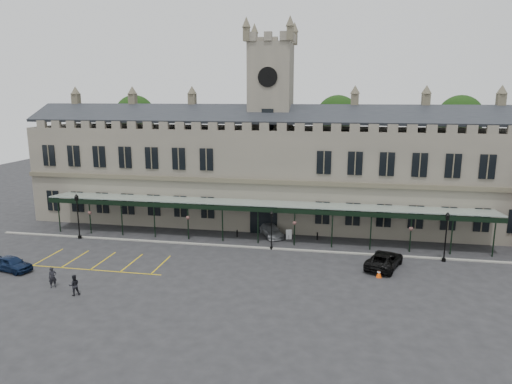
% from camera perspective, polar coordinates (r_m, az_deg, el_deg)
% --- Properties ---
extents(ground, '(140.00, 140.00, 0.00)m').
position_cam_1_polar(ground, '(43.86, -1.44, -9.31)').
color(ground, '#242426').
extents(station_building, '(60.00, 10.36, 17.30)m').
position_cam_1_polar(station_building, '(57.32, 1.80, 2.48)').
color(station_building, '#666155').
rests_on(station_building, ground).
extents(clock_tower, '(5.60, 5.60, 24.80)m').
position_cam_1_polar(clock_tower, '(56.69, 1.86, 9.13)').
color(clock_tower, '#666155').
rests_on(clock_tower, ground).
extents(canopy, '(50.00, 4.10, 4.30)m').
position_cam_1_polar(canopy, '(50.06, 0.30, -3.69)').
color(canopy, '#8C9E93').
rests_on(canopy, ground).
extents(kerb, '(60.00, 0.40, 0.12)m').
position_cam_1_polar(kerb, '(48.91, -0.11, -6.94)').
color(kerb, gray).
rests_on(kerb, ground).
extents(parking_markings, '(16.00, 6.00, 0.01)m').
position_cam_1_polar(parking_markings, '(47.32, -18.85, -8.35)').
color(parking_markings, gold).
rests_on(parking_markings, ground).
extents(tree_behind_left, '(6.00, 6.00, 16.00)m').
position_cam_1_polar(tree_behind_left, '(71.84, -14.86, 9.11)').
color(tree_behind_left, '#332314').
rests_on(tree_behind_left, ground).
extents(tree_behind_mid, '(6.00, 6.00, 16.00)m').
position_cam_1_polar(tree_behind_mid, '(65.06, 10.14, 9.06)').
color(tree_behind_mid, '#332314').
rests_on(tree_behind_mid, ground).
extents(tree_behind_right, '(6.00, 6.00, 16.00)m').
position_cam_1_polar(tree_behind_right, '(66.88, 24.12, 8.29)').
color(tree_behind_right, '#332314').
rests_on(tree_behind_right, ground).
extents(lamp_post_left, '(0.49, 0.49, 5.20)m').
position_cam_1_polar(lamp_post_left, '(55.00, -21.40, -2.36)').
color(lamp_post_left, black).
rests_on(lamp_post_left, ground).
extents(lamp_post_mid, '(0.39, 0.39, 4.17)m').
position_cam_1_polar(lamp_post_mid, '(47.84, 1.96, -4.35)').
color(lamp_post_mid, black).
rests_on(lamp_post_mid, ground).
extents(lamp_post_right, '(0.47, 0.47, 5.01)m').
position_cam_1_polar(lamp_post_right, '(47.86, 22.68, -4.68)').
color(lamp_post_right, black).
rests_on(lamp_post_right, ground).
extents(traffic_cone, '(0.49, 0.49, 0.78)m').
position_cam_1_polar(traffic_cone, '(42.74, 15.12, -9.78)').
color(traffic_cone, '#FF4E08').
rests_on(traffic_cone, ground).
extents(sign_board, '(0.64, 0.26, 1.14)m').
position_cam_1_polar(sign_board, '(51.75, 4.12, -5.33)').
color(sign_board, black).
rests_on(sign_board, ground).
extents(bollard_left, '(0.15, 0.15, 0.85)m').
position_cam_1_polar(bollard_left, '(52.50, -2.37, -5.20)').
color(bollard_left, black).
rests_on(bollard_left, ground).
extents(bollard_right, '(0.15, 0.15, 0.87)m').
position_cam_1_polar(bollard_right, '(51.88, 7.67, -5.50)').
color(bollard_right, black).
rests_on(bollard_right, ground).
extents(car_left_a, '(4.42, 2.55, 1.41)m').
position_cam_1_polar(car_left_a, '(48.26, -28.26, -7.88)').
color(car_left_a, '#0C1936').
rests_on(car_left_a, ground).
extents(car_taxi, '(3.85, 4.99, 1.35)m').
position_cam_1_polar(car_taxi, '(52.79, 1.86, -4.81)').
color(car_taxi, '#919498').
rests_on(car_taxi, ground).
extents(car_van, '(4.30, 6.01, 1.52)m').
position_cam_1_polar(car_van, '(45.05, 15.74, -8.16)').
color(car_van, black).
rests_on(car_van, ground).
extents(person_a, '(0.76, 0.77, 1.79)m').
position_cam_1_polar(person_a, '(42.73, -24.08, -9.70)').
color(person_a, black).
rests_on(person_a, ground).
extents(person_b, '(1.07, 1.03, 1.74)m').
position_cam_1_polar(person_b, '(40.47, -21.79, -10.76)').
color(person_b, black).
rests_on(person_b, ground).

